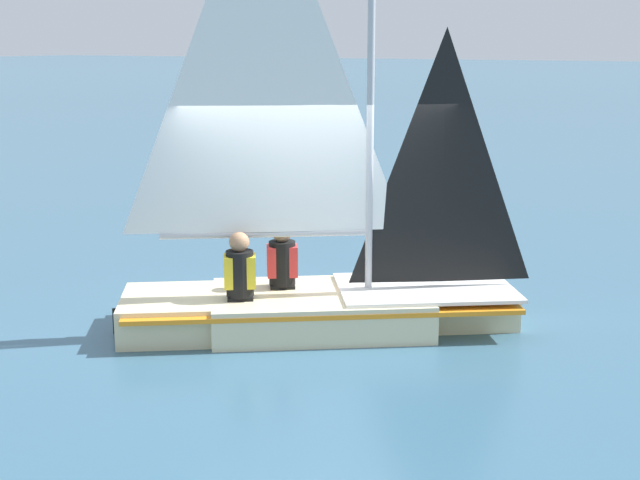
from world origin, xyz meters
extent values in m
plane|color=#38607A|center=(0.00, 0.00, 0.00)|extent=(260.00, 260.00, 0.00)
cube|color=beige|center=(0.00, 0.00, 0.21)|extent=(2.53, 2.79, 0.42)
cube|color=beige|center=(-0.95, 1.41, 0.21)|extent=(1.22, 1.27, 0.42)
cube|color=beige|center=(0.95, -1.41, 0.21)|extent=(1.57, 1.51, 0.42)
cube|color=orange|center=(0.00, 0.00, 0.34)|extent=(3.59, 4.35, 0.05)
cube|color=silver|center=(-0.67, 0.99, 0.44)|extent=(2.19, 2.36, 0.04)
cylinder|color=#B7B7BC|center=(-0.30, 0.45, 2.80)|extent=(0.08, 0.08, 4.76)
cylinder|color=#B7B7BC|center=(0.34, -0.50, 1.10)|extent=(1.34, 1.95, 0.07)
pyramid|color=white|center=(0.34, -0.50, 3.09)|extent=(1.26, 1.84, 3.93)
pyramid|color=black|center=(-0.76, 1.13, 1.92)|extent=(0.86, 1.25, 2.80)
cube|color=black|center=(1.26, -1.87, 0.15)|extent=(0.07, 0.08, 0.29)
cube|color=black|center=(0.02, -0.48, 0.23)|extent=(0.36, 0.37, 0.45)
cylinder|color=black|center=(0.02, -0.48, 0.71)|extent=(0.42, 0.42, 0.50)
cube|color=red|center=(0.02, -0.48, 0.73)|extent=(0.41, 0.43, 0.35)
sphere|color=#A87A56|center=(0.02, -0.48, 1.05)|extent=(0.22, 0.22, 0.22)
cylinder|color=blue|center=(0.02, -0.48, 1.14)|extent=(0.29, 0.29, 0.06)
cube|color=black|center=(0.65, -0.64, 0.23)|extent=(0.36, 0.37, 0.45)
cylinder|color=black|center=(0.65, -0.64, 0.71)|extent=(0.42, 0.42, 0.50)
cube|color=yellow|center=(0.65, -0.64, 0.73)|extent=(0.41, 0.43, 0.35)
sphere|color=#A87A56|center=(0.65, -0.64, 1.05)|extent=(0.22, 0.22, 0.22)
camera|label=1|loc=(8.42, 4.60, 3.19)|focal=50.00mm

